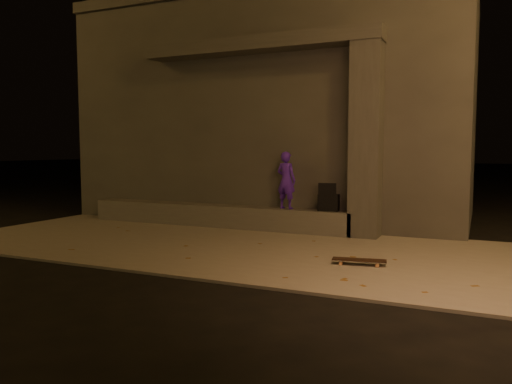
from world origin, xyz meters
The scene contains 9 objects.
ground centered at (0.00, 0.00, 0.00)m, with size 120.00×120.00×0.00m, color black.
sidewalk centered at (0.00, 2.00, 0.02)m, with size 11.00×4.40×0.04m, color slate.
building centered at (-1.00, 6.49, 2.61)m, with size 9.00×5.10×5.22m.
ledge centered at (-1.50, 3.75, 0.27)m, with size 6.00×0.55×0.45m, color #504E48.
column centered at (1.70, 3.75, 1.84)m, with size 0.55×0.55×3.60m, color #3A3734.
canopy centered at (-0.50, 3.80, 3.78)m, with size 5.00×0.70×0.28m, color #3A3734.
skateboarder centered at (0.11, 3.75, 1.06)m, with size 0.42×0.27×1.15m, color #461CB9.
backpack centered at (1.00, 3.75, 0.68)m, with size 0.41×0.28×0.55m.
skateboard centered at (2.13, 1.37, 0.11)m, with size 0.78×0.32×0.08m.
Camera 1 is at (3.67, -5.59, 1.68)m, focal length 35.00 mm.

